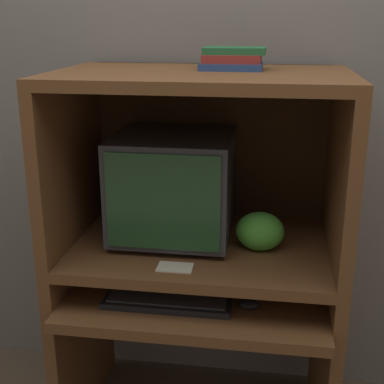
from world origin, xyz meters
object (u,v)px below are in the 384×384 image
at_px(mouse, 249,304).
at_px(snack_bag, 260,231).
at_px(book_stack, 233,59).
at_px(crt_monitor, 174,185).
at_px(keyboard, 168,299).

bearing_deg(mouse, snack_bag, 81.52).
distance_m(snack_bag, book_stack, 0.57).
xyz_separation_m(crt_monitor, keyboard, (0.02, -0.22, -0.32)).
bearing_deg(snack_bag, keyboard, -151.02).
bearing_deg(book_stack, mouse, -71.04).
height_order(mouse, snack_bag, snack_bag).
bearing_deg(snack_bag, crt_monitor, 167.37).
bearing_deg(keyboard, mouse, 0.06).
xyz_separation_m(crt_monitor, snack_bag, (0.30, -0.07, -0.13)).
distance_m(keyboard, book_stack, 0.80).
bearing_deg(book_stack, snack_bag, -42.09).
bearing_deg(book_stack, keyboard, -123.60).
bearing_deg(snack_bag, mouse, -98.48).
relative_size(mouse, snack_bag, 0.43).
height_order(mouse, book_stack, book_stack).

